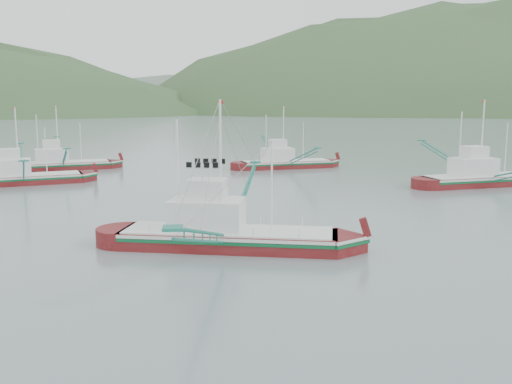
{
  "coord_description": "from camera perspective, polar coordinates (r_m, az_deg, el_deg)",
  "views": [
    {
      "loc": [
        -3.85,
        -37.7,
        10.42
      ],
      "look_at": [
        0.0,
        6.0,
        3.2
      ],
      "focal_mm": 40.0,
      "sensor_mm": 36.0,
      "label": 1
    }
  ],
  "objects": [
    {
      "name": "ground",
      "position": [
        39.3,
        0.77,
        -6.03
      ],
      "size": [
        1200.0,
        1200.0,
        0.0
      ],
      "primitive_type": "plane",
      "color": "slate",
      "rests_on": "ground"
    },
    {
      "name": "main_boat",
      "position": [
        39.99,
        -3.03,
        -2.77
      ],
      "size": [
        15.75,
        27.21,
        11.17
      ],
      "rotation": [
        0.0,
        0.0,
        -0.22
      ],
      "color": "#5D0E0F",
      "rests_on": "ground"
    },
    {
      "name": "bg_boat_far",
      "position": [
        86.15,
        2.94,
        3.54
      ],
      "size": [
        14.08,
        24.44,
        10.0
      ],
      "rotation": [
        0.0,
        0.0,
        0.2
      ],
      "color": "#5D0E0F",
      "rests_on": "ground"
    },
    {
      "name": "bg_boat_right",
      "position": [
        73.81,
        21.71,
        2.07
      ],
      "size": [
        15.59,
        27.04,
        11.07
      ],
      "rotation": [
        0.0,
        0.0,
        0.2
      ],
      "color": "#5D0E0F",
      "rests_on": "ground"
    },
    {
      "name": "headland_right",
      "position": [
        527.56,
        22.7,
        7.5
      ],
      "size": [
        684.0,
        432.0,
        306.0
      ],
      "primitive_type": "ellipsoid",
      "color": "#314E28",
      "rests_on": "ground"
    },
    {
      "name": "bg_boat_left",
      "position": [
        75.4,
        -22.38,
        2.19
      ],
      "size": [
        14.27,
        24.33,
        10.13
      ],
      "rotation": [
        0.0,
        0.0,
        0.31
      ],
      "color": "#5D0E0F",
      "rests_on": "ground"
    },
    {
      "name": "ridge_distant",
      "position": [
        598.75,
        -1.82,
        8.34
      ],
      "size": [
        960.0,
        400.0,
        240.0
      ],
      "primitive_type": "ellipsoid",
      "color": "slate",
      "rests_on": "ground"
    },
    {
      "name": "bg_boat_extra",
      "position": [
        88.97,
        -18.92,
        3.36
      ],
      "size": [
        14.29,
        24.42,
        10.13
      ],
      "rotation": [
        0.0,
        0.0,
        0.29
      ],
      "color": "#5D0E0F",
      "rests_on": "ground"
    }
  ]
}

